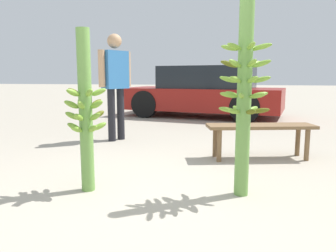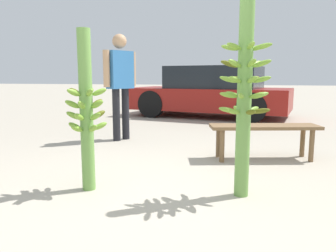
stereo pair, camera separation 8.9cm
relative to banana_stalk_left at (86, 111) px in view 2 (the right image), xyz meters
name	(u,v)px [view 2 (the right image)]	position (x,y,z in m)	size (l,w,h in m)	color
ground_plane	(157,205)	(0.71, -0.21, -0.73)	(80.00, 80.00, 0.00)	#A89E8C
banana_stalk_left	(86,111)	(0.00, 0.00, 0.00)	(0.38, 0.38, 1.45)	#6B9E47
banana_stalk_center	(244,95)	(1.37, 0.17, 0.15)	(0.43, 0.43, 1.67)	#6B9E47
vendor_person	(120,78)	(-0.60, 2.33, 0.29)	(0.40, 0.61, 1.70)	black
market_bench	(264,131)	(1.62, 1.54, -0.36)	(1.39, 0.69, 0.44)	brown
parked_car	(211,92)	(0.47, 5.91, -0.09)	(4.32, 2.53, 1.30)	maroon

